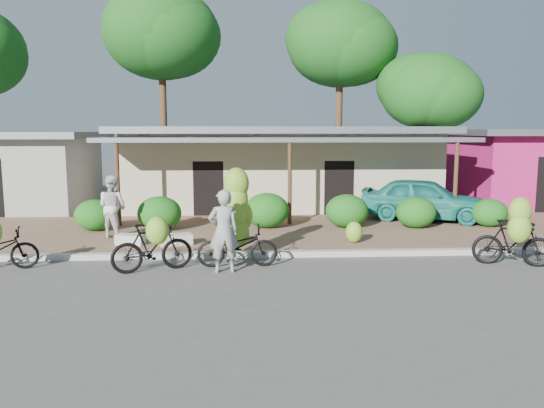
{
  "coord_description": "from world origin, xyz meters",
  "views": [
    {
      "loc": [
        -1.57,
        -11.25,
        3.24
      ],
      "look_at": [
        -0.75,
        3.23,
        1.2
      ],
      "focal_mm": 35.0,
      "sensor_mm": 36.0,
      "label": 1
    }
  ],
  "objects": [
    {
      "name": "shop_pink",
      "position": [
        10.5,
        10.99,
        1.67
      ],
      "size": [
        6.0,
        6.0,
        3.25
      ],
      "color": "#BE1D5D",
      "rests_on": "ground"
    },
    {
      "name": "tree_center_right",
      "position": [
        3.31,
        16.61,
        7.67
      ],
      "size": [
        5.55,
        5.46,
        9.76
      ],
      "color": "#513520",
      "rests_on": "ground"
    },
    {
      "name": "sack_near",
      "position": [
        -3.38,
        3.03,
        0.27
      ],
      "size": [
        0.93,
        0.65,
        0.3
      ],
      "primitive_type": "cube",
      "rotation": [
        0.0,
        0.0,
        0.33
      ],
      "color": "beige",
      "rests_on": "sidewalk"
    },
    {
      "name": "bystander",
      "position": [
        -5.34,
        4.2,
        1.03
      ],
      "size": [
        1.11,
        1.03,
        1.82
      ],
      "primitive_type": "imported",
      "rotation": [
        0.0,
        0.0,
        2.64
      ],
      "color": "silver",
      "rests_on": "sidewalk"
    },
    {
      "name": "loose_banana_b",
      "position": [
        -2.06,
        2.9,
        0.44
      ],
      "size": [
        0.51,
        0.44,
        0.64
      ],
      "primitive_type": "ellipsoid",
      "color": "#76A429",
      "rests_on": "sidewalk"
    },
    {
      "name": "sidewalk",
      "position": [
        0.0,
        5.0,
        0.06
      ],
      "size": [
        60.0,
        6.0,
        0.12
      ],
      "primitive_type": "cube",
      "color": "#8C624B",
      "rests_on": "ground"
    },
    {
      "name": "ground",
      "position": [
        0.0,
        0.0,
        0.0
      ],
      "size": [
        100.0,
        100.0,
        0.0
      ],
      "primitive_type": "plane",
      "color": "#504D4B",
      "rests_on": "ground"
    },
    {
      "name": "vendor",
      "position": [
        -2.0,
        0.62,
        0.95
      ],
      "size": [
        0.75,
        0.55,
        1.91
      ],
      "primitive_type": "imported",
      "rotation": [
        0.0,
        0.0,
        3.28
      ],
      "color": "gray",
      "rests_on": "ground"
    },
    {
      "name": "curb",
      "position": [
        0.0,
        2.0,
        0.07
      ],
      "size": [
        60.0,
        0.25,
        0.15
      ],
      "primitive_type": "cube",
      "color": "#A8A399",
      "rests_on": "ground"
    },
    {
      "name": "hedge_2",
      "position": [
        -0.79,
        5.48,
        0.68
      ],
      "size": [
        1.43,
        1.29,
        1.12
      ],
      "primitive_type": "ellipsoid",
      "color": "#155E16",
      "rests_on": "sidewalk"
    },
    {
      "name": "hedge_5",
      "position": [
        6.42,
        5.26,
        0.57
      ],
      "size": [
        1.16,
        1.04,
        0.9
      ],
      "primitive_type": "ellipsoid",
      "color": "#155E16",
      "rests_on": "sidewalk"
    },
    {
      "name": "hedge_0",
      "position": [
        -6.16,
        5.28,
        0.61
      ],
      "size": [
        1.25,
        1.12,
        0.97
      ],
      "primitive_type": "ellipsoid",
      "color": "#155E16",
      "rests_on": "sidewalk"
    },
    {
      "name": "sack_far",
      "position": [
        -4.64,
        3.17,
        0.26
      ],
      "size": [
        0.81,
        0.53,
        0.28
      ],
      "primitive_type": "cube",
      "rotation": [
        0.0,
        0.0,
        -0.21
      ],
      "color": "beige",
      "rests_on": "sidewalk"
    },
    {
      "name": "teal_van",
      "position": [
        4.73,
        6.61,
        0.86
      ],
      "size": [
        4.67,
        3.25,
        1.48
      ],
      "primitive_type": "imported",
      "rotation": [
        0.0,
        0.0,
        1.18
      ],
      "color": "#1B7B6E",
      "rests_on": "sidewalk"
    },
    {
      "name": "hedge_1",
      "position": [
        -4.15,
        5.2,
        0.65
      ],
      "size": [
        1.37,
        1.23,
        1.07
      ],
      "primitive_type": "ellipsoid",
      "color": "#155E16",
      "rests_on": "sidewalk"
    },
    {
      "name": "shop_grey",
      "position": [
        -11.0,
        10.99,
        1.62
      ],
      "size": [
        7.0,
        6.0,
        3.15
      ],
      "color": "gray",
      "rests_on": "ground"
    },
    {
      "name": "bike_right",
      "position": [
        4.85,
        0.7,
        0.7
      ],
      "size": [
        1.91,
        1.38,
        1.74
      ],
      "rotation": [
        0.0,
        0.0,
        1.25
      ],
      "color": "black",
      "rests_on": "ground"
    },
    {
      "name": "bike_center",
      "position": [
        -1.71,
        1.33,
        0.89
      ],
      "size": [
        1.92,
        1.2,
        2.33
      ],
      "rotation": [
        0.0,
        0.0,
        1.6
      ],
      "color": "black",
      "rests_on": "ground"
    },
    {
      "name": "bike_left",
      "position": [
        -3.62,
        0.71,
        0.61
      ],
      "size": [
        1.94,
        1.39,
        1.38
      ],
      "rotation": [
        0.0,
        0.0,
        1.93
      ],
      "color": "black",
      "rests_on": "ground"
    },
    {
      "name": "tree_near_right",
      "position": [
        7.31,
        14.61,
        5.17
      ],
      "size": [
        4.75,
        4.59,
        6.93
      ],
      "color": "#513520",
      "rests_on": "ground"
    },
    {
      "name": "shop_main",
      "position": [
        0.0,
        10.93,
        1.72
      ],
      "size": [
        13.0,
        8.5,
        3.35
      ],
      "color": "#BAA68D",
      "rests_on": "ground"
    },
    {
      "name": "hedge_3",
      "position": [
        1.78,
        5.37,
        0.65
      ],
      "size": [
        1.37,
        1.23,
        1.07
      ],
      "primitive_type": "ellipsoid",
      "color": "#155E16",
      "rests_on": "sidewalk"
    },
    {
      "name": "hedge_4",
      "position": [
        3.97,
        5.18,
        0.62
      ],
      "size": [
        1.28,
        1.15,
        1.0
      ],
      "primitive_type": "ellipsoid",
      "color": "#155E16",
      "rests_on": "sidewalk"
    },
    {
      "name": "tree_far_center",
      "position": [
        -5.69,
        16.11,
        8.04
      ],
      "size": [
        5.76,
        5.68,
        10.22
      ],
      "color": "#513520",
      "rests_on": "ground"
    },
    {
      "name": "loose_banana_c",
      "position": [
        1.52,
        3.05,
        0.42
      ],
      "size": [
        0.47,
        0.4,
        0.59
      ],
      "primitive_type": "ellipsoid",
      "color": "#76A429",
      "rests_on": "sidewalk"
    },
    {
      "name": "loose_banana_a",
      "position": [
        -1.92,
        2.66,
        0.41
      ],
      "size": [
        0.47,
        0.4,
        0.59
      ],
      "primitive_type": "ellipsoid",
      "color": "#76A429",
      "rests_on": "sidewalk"
    }
  ]
}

